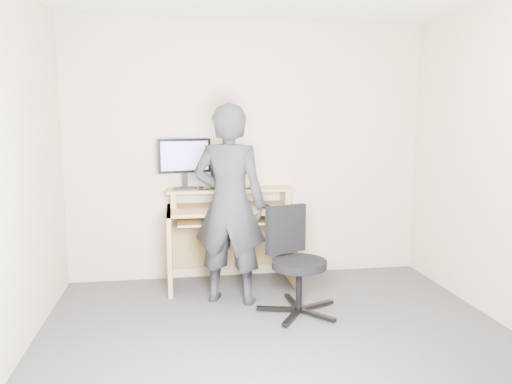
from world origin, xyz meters
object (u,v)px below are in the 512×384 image
object	(u,v)px
desk	(231,227)
person	(229,205)
monitor	(185,159)
office_chair	(295,257)

from	to	relation	value
desk	person	bearing A→B (deg)	-97.73
desk	monitor	xyz separation A→B (m)	(-0.42, 0.09, 0.65)
desk	monitor	size ratio (longest dim) A/B	2.42
desk	person	distance (m)	0.59
desk	person	world-z (taller)	person
monitor	person	distance (m)	0.77
desk	person	xyz separation A→B (m)	(-0.07, -0.50, 0.30)
desk	office_chair	size ratio (longest dim) A/B	1.43
desk	monitor	distance (m)	0.78
office_chair	person	world-z (taller)	person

